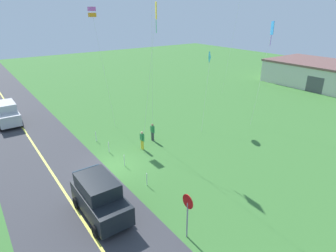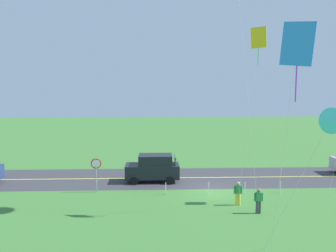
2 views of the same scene
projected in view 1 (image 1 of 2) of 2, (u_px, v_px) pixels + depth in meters
name	position (u px, v px, depth m)	size (l,w,h in m)	color
ground_plane	(114.00, 167.00, 21.27)	(120.00, 120.00, 0.10)	#3D7533
asphalt_road	(59.00, 184.00, 19.08)	(120.00, 7.00, 0.00)	#38383D
road_centre_stripe	(59.00, 184.00, 19.08)	(120.00, 0.16, 0.00)	#E5E04C
car_suv_foreground	(100.00, 197.00, 15.90)	(4.40, 2.12, 2.24)	black
car_parked_west_far	(7.00, 113.00, 28.67)	(4.40, 2.12, 2.24)	#B7B7BC
stop_sign	(188.00, 208.00, 14.01)	(0.76, 0.08, 2.56)	gray
person_adult_near	(142.00, 140.00, 23.57)	(0.58, 0.22, 1.60)	yellow
person_adult_companion	(153.00, 131.00, 25.14)	(0.58, 0.22, 1.60)	#3F3F47
kite_red_low	(156.00, 14.00, 21.34)	(0.98, 2.19, 11.38)	silver
kite_yellow_high	(210.00, 57.00, 27.46)	(2.24, 2.90, 7.14)	silver
kite_green_far	(272.00, 30.00, 26.53)	(0.79, 2.14, 9.86)	silver
kite_orange_near	(92.00, 12.00, 25.65)	(2.22, 0.85, 11.05)	silver
warehouse_distant	(333.00, 76.00, 42.18)	(18.36, 10.20, 3.50)	beige
fence_post_0	(96.00, 136.00, 25.18)	(0.05, 0.05, 0.90)	silver
fence_post_1	(109.00, 147.00, 23.19)	(0.05, 0.05, 0.90)	silver
fence_post_2	(124.00, 160.00, 21.18)	(0.05, 0.05, 0.90)	silver
fence_post_3	(147.00, 179.00, 18.81)	(0.05, 0.05, 0.90)	silver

